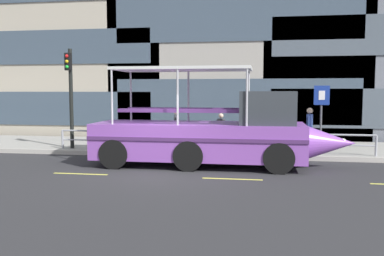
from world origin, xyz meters
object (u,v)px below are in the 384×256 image
(pedestrian_mid_right, at_px, (176,125))
(pedestrian_near_bow, at_px, (309,125))
(parking_sign, at_px, (321,107))
(pedestrian_mid_left, at_px, (221,128))
(duck_tour_boat, at_px, (214,134))
(traffic_light_pole, at_px, (70,88))

(pedestrian_mid_right, bearing_deg, pedestrian_near_bow, -1.35)
(parking_sign, relative_size, pedestrian_mid_left, 1.76)
(parking_sign, height_order, pedestrian_mid_left, parking_sign)
(parking_sign, distance_m, duck_tour_boat, 4.89)
(parking_sign, relative_size, duck_tour_boat, 0.29)
(traffic_light_pole, height_order, duck_tour_boat, traffic_light_pole)
(traffic_light_pole, height_order, pedestrian_mid_right, traffic_light_pole)
(traffic_light_pole, height_order, parking_sign, traffic_light_pole)
(traffic_light_pole, height_order, pedestrian_mid_left, traffic_light_pole)
(parking_sign, distance_m, pedestrian_mid_right, 6.01)
(pedestrian_mid_left, relative_size, pedestrian_mid_right, 0.92)
(pedestrian_mid_right, bearing_deg, traffic_light_pole, -167.16)
(parking_sign, distance_m, pedestrian_near_bow, 0.90)
(pedestrian_mid_left, height_order, pedestrian_mid_right, pedestrian_mid_right)
(traffic_light_pole, bearing_deg, parking_sign, 3.02)
(traffic_light_pole, relative_size, parking_sign, 1.59)
(pedestrian_mid_left, bearing_deg, pedestrian_mid_right, 174.35)
(pedestrian_mid_left, bearing_deg, parking_sign, -3.67)
(parking_sign, bearing_deg, duck_tour_boat, -145.38)
(traffic_light_pole, distance_m, duck_tour_boat, 6.89)
(parking_sign, bearing_deg, pedestrian_near_bow, 141.71)
(pedestrian_near_bow, bearing_deg, pedestrian_mid_left, -179.02)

